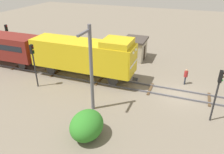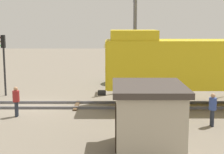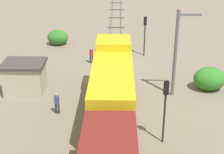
{
  "view_description": "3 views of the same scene",
  "coord_description": "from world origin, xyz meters",
  "px_view_note": "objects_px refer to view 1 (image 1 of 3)",
  "views": [
    {
      "loc": [
        -19.06,
        -0.32,
        10.91
      ],
      "look_at": [
        -1.28,
        6.35,
        1.35
      ],
      "focal_mm": 35.0,
      "sensor_mm": 36.0,
      "label": 1
    },
    {
      "loc": [
        21.03,
        5.0,
        5.19
      ],
      "look_at": [
        -0.61,
        4.97,
        1.77
      ],
      "focal_mm": 55.0,
      "sensor_mm": 36.0,
      "label": 2
    },
    {
      "loc": [
        -0.46,
        32.78,
        13.24
      ],
      "look_at": [
        0.11,
        6.76,
        1.61
      ],
      "focal_mm": 55.0,
      "sensor_mm": 36.0,
      "label": 3
    }
  ],
  "objects_px": {
    "locomotive": "(84,54)",
    "traffic_signal_mid": "(33,58)",
    "relay_hut": "(135,49)",
    "catenary_mast": "(91,68)",
    "worker_near_track": "(186,75)",
    "worker_by_signal": "(100,56)",
    "traffic_signal_near": "(218,87)",
    "traffic_signal_far": "(7,33)"
  },
  "relations": [
    {
      "from": "traffic_signal_far",
      "to": "traffic_signal_mid",
      "type": "bearing_deg",
      "value": -125.03
    },
    {
      "from": "worker_near_track",
      "to": "relay_hut",
      "type": "xyz_separation_m",
      "value": [
        5.1,
        6.82,
        0.4
      ]
    },
    {
      "from": "locomotive",
      "to": "catenary_mast",
      "type": "height_order",
      "value": "catenary_mast"
    },
    {
      "from": "locomotive",
      "to": "traffic_signal_near",
      "type": "distance_m",
      "value": 13.07
    },
    {
      "from": "traffic_signal_mid",
      "to": "relay_hut",
      "type": "bearing_deg",
      "value": -33.44
    },
    {
      "from": "traffic_signal_near",
      "to": "worker_by_signal",
      "type": "distance_m",
      "value": 14.9
    },
    {
      "from": "worker_by_signal",
      "to": "relay_hut",
      "type": "height_order",
      "value": "relay_hut"
    },
    {
      "from": "locomotive",
      "to": "traffic_signal_near",
      "type": "relative_size",
      "value": 2.67
    },
    {
      "from": "catenary_mast",
      "to": "locomotive",
      "type": "bearing_deg",
      "value": 32.68
    },
    {
      "from": "worker_near_track",
      "to": "catenary_mast",
      "type": "height_order",
      "value": "catenary_mast"
    },
    {
      "from": "traffic_signal_near",
      "to": "traffic_signal_far",
      "type": "bearing_deg",
      "value": 75.54
    },
    {
      "from": "locomotive",
      "to": "catenary_mast",
      "type": "xyz_separation_m",
      "value": [
        -5.07,
        -3.25,
        1.11
      ]
    },
    {
      "from": "locomotive",
      "to": "traffic_signal_mid",
      "type": "relative_size",
      "value": 2.61
    },
    {
      "from": "locomotive",
      "to": "worker_by_signal",
      "type": "distance_m",
      "value": 4.56
    },
    {
      "from": "traffic_signal_near",
      "to": "catenary_mast",
      "type": "bearing_deg",
      "value": 101.21
    },
    {
      "from": "locomotive",
      "to": "traffic_signal_near",
      "type": "xyz_separation_m",
      "value": [
        -3.2,
        -12.67,
        0.24
      ]
    },
    {
      "from": "locomotive",
      "to": "traffic_signal_mid",
      "type": "bearing_deg",
      "value": 132.56
    },
    {
      "from": "traffic_signal_near",
      "to": "worker_by_signal",
      "type": "relative_size",
      "value": 2.56
    },
    {
      "from": "worker_near_track",
      "to": "relay_hut",
      "type": "relative_size",
      "value": 0.49
    },
    {
      "from": "worker_near_track",
      "to": "catenary_mast",
      "type": "xyz_separation_m",
      "value": [
        -7.47,
        7.07,
        2.89
      ]
    },
    {
      "from": "locomotive",
      "to": "worker_by_signal",
      "type": "height_order",
      "value": "locomotive"
    },
    {
      "from": "traffic_signal_far",
      "to": "worker_by_signal",
      "type": "height_order",
      "value": "traffic_signal_far"
    },
    {
      "from": "traffic_signal_mid",
      "to": "worker_by_signal",
      "type": "bearing_deg",
      "value": -25.33
    },
    {
      "from": "locomotive",
      "to": "worker_by_signal",
      "type": "bearing_deg",
      "value": 1.45
    },
    {
      "from": "worker_by_signal",
      "to": "relay_hut",
      "type": "bearing_deg",
      "value": 9.04
    },
    {
      "from": "locomotive",
      "to": "worker_by_signal",
      "type": "xyz_separation_m",
      "value": [
        4.2,
        0.11,
        -1.78
      ]
    },
    {
      "from": "traffic_signal_mid",
      "to": "worker_by_signal",
      "type": "height_order",
      "value": "traffic_signal_mid"
    },
    {
      "from": "relay_hut",
      "to": "locomotive",
      "type": "bearing_deg",
      "value": 155.02
    },
    {
      "from": "traffic_signal_mid",
      "to": "locomotive",
      "type": "bearing_deg",
      "value": -47.44
    },
    {
      "from": "traffic_signal_mid",
      "to": "traffic_signal_far",
      "type": "bearing_deg",
      "value": 54.97
    },
    {
      "from": "traffic_signal_mid",
      "to": "catenary_mast",
      "type": "distance_m",
      "value": 7.2
    },
    {
      "from": "traffic_signal_near",
      "to": "traffic_signal_far",
      "type": "relative_size",
      "value": 1.1
    },
    {
      "from": "worker_near_track",
      "to": "catenary_mast",
      "type": "distance_m",
      "value": 10.68
    },
    {
      "from": "locomotive",
      "to": "catenary_mast",
      "type": "bearing_deg",
      "value": -147.32
    },
    {
      "from": "worker_near_track",
      "to": "worker_by_signal",
      "type": "relative_size",
      "value": 1.0
    },
    {
      "from": "traffic_signal_mid",
      "to": "catenary_mast",
      "type": "relative_size",
      "value": 0.61
    },
    {
      "from": "catenary_mast",
      "to": "relay_hut",
      "type": "xyz_separation_m",
      "value": [
        12.57,
        -0.24,
        -2.49
      ]
    },
    {
      "from": "traffic_signal_mid",
      "to": "worker_near_track",
      "type": "relative_size",
      "value": 2.62
    },
    {
      "from": "traffic_signal_near",
      "to": "traffic_signal_mid",
      "type": "distance_m",
      "value": 16.38
    },
    {
      "from": "traffic_signal_far",
      "to": "relay_hut",
      "type": "bearing_deg",
      "value": -77.21
    },
    {
      "from": "worker_by_signal",
      "to": "catenary_mast",
      "type": "height_order",
      "value": "catenary_mast"
    },
    {
      "from": "locomotive",
      "to": "traffic_signal_far",
      "type": "distance_m",
      "value": 14.15
    }
  ]
}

